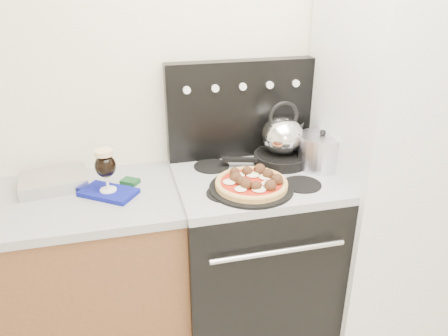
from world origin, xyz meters
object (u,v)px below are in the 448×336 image
object	(u,v)px
fridge	(387,158)
tea_kettle	(283,132)
base_cabinet	(30,290)
oven_mitt	(109,193)
pizza	(251,182)
stock_pot	(321,152)
pizza_pan	(251,188)
beer_glass	(106,170)
stove_body	(252,257)
skillet	(281,158)

from	to	relation	value
fridge	tea_kettle	world-z (taller)	fridge
base_cabinet	oven_mitt	distance (m)	0.64
pizza	stock_pot	xyz separation A→B (m)	(0.41, 0.15, 0.05)
pizza	stock_pot	world-z (taller)	stock_pot
pizza	base_cabinet	bearing A→B (deg)	171.38
pizza_pan	beer_glass	bearing A→B (deg)	167.30
beer_glass	stock_pot	size ratio (longest dim) A/B	0.91
base_cabinet	stove_body	xyz separation A→B (m)	(1.10, -0.02, 0.01)
fridge	pizza	bearing A→B (deg)	-171.87
tea_kettle	beer_glass	bearing A→B (deg)	168.00
pizza_pan	fridge	bearing A→B (deg)	8.13
pizza_pan	tea_kettle	bearing A→B (deg)	46.14
skillet	tea_kettle	size ratio (longest dim) A/B	1.22
beer_glass	skillet	bearing A→B (deg)	6.84
pizza	fridge	bearing A→B (deg)	8.13
pizza	stock_pot	bearing A→B (deg)	19.98
pizza_pan	skillet	bearing A→B (deg)	46.14
pizza_pan	pizza	xyz separation A→B (m)	(0.00, 0.00, 0.03)
base_cabinet	beer_glass	size ratio (longest dim) A/B	7.22
fridge	pizza_pan	bearing A→B (deg)	-171.87
beer_glass	stock_pot	distance (m)	1.03
stove_body	skillet	world-z (taller)	skillet
stove_body	tea_kettle	bearing A→B (deg)	32.37
pizza	tea_kettle	xyz separation A→B (m)	(0.24, 0.25, 0.13)
oven_mitt	pizza	bearing A→B (deg)	-12.70
base_cabinet	stock_pot	world-z (taller)	stock_pot
oven_mitt	skillet	world-z (taller)	skillet
base_cabinet	pizza	xyz separation A→B (m)	(1.05, -0.16, 0.53)
fridge	pizza	world-z (taller)	fridge
fridge	pizza_pan	distance (m)	0.77
skillet	stock_pot	bearing A→B (deg)	-29.96
beer_glass	stove_body	bearing A→B (deg)	-0.68
base_cabinet	pizza	bearing A→B (deg)	-8.62
tea_kettle	stock_pot	distance (m)	0.21
base_cabinet	pizza_pan	world-z (taller)	pizza_pan
pizza_pan	skillet	xyz separation A→B (m)	(0.24, 0.25, 0.02)
fridge	pizza	size ratio (longest dim) A/B	5.82
oven_mitt	tea_kettle	world-z (taller)	tea_kettle
beer_glass	stock_pot	world-z (taller)	beer_glass
base_cabinet	stock_pot	distance (m)	1.56
pizza	stock_pot	size ratio (longest dim) A/B	1.47
oven_mitt	stock_pot	xyz separation A→B (m)	(1.03, 0.01, 0.09)
base_cabinet	pizza	size ratio (longest dim) A/B	4.44
oven_mitt	stock_pot	distance (m)	1.04
pizza	stock_pot	distance (m)	0.43
base_cabinet	pizza	distance (m)	1.18
fridge	stock_pot	world-z (taller)	fridge
pizza_pan	tea_kettle	xyz separation A→B (m)	(0.24, 0.25, 0.16)
pizza	skillet	distance (m)	0.34
base_cabinet	stock_pot	xyz separation A→B (m)	(1.45, -0.01, 0.57)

